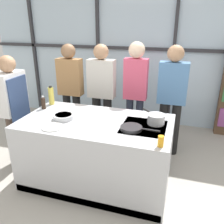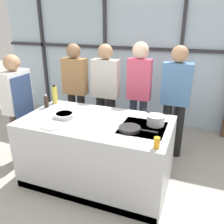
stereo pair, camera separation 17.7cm
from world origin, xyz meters
name	(u,v)px [view 1 (the left image)]	position (x,y,z in m)	size (l,w,h in m)	color
ground_plane	(97,179)	(0.00, 0.00, 0.00)	(18.00, 18.00, 0.00)	#ADA89E
back_window_wall	(134,55)	(0.00, 2.24, 1.40)	(6.40, 0.10, 2.80)	silver
demo_island	(97,152)	(0.00, 0.00, 0.45)	(1.89, 1.03, 0.89)	#B7BABF
chef	(14,106)	(-1.28, 0.08, 0.92)	(0.24, 0.45, 1.64)	#47382D
spectator_far_left	(71,87)	(-0.85, 1.03, 0.99)	(0.42, 0.24, 1.71)	black
spectator_center_left	(102,90)	(-0.28, 1.03, 0.98)	(0.45, 0.24, 1.73)	black
spectator_center_right	(135,88)	(0.28, 1.03, 1.06)	(0.37, 0.25, 1.78)	#232838
spectator_far_right	(172,95)	(0.85, 1.03, 1.00)	(0.43, 0.24, 1.75)	black
frying_pan	(132,128)	(0.49, -0.13, 0.92)	(0.46, 0.25, 0.04)	#232326
saucepan	(156,119)	(0.73, 0.13, 0.96)	(0.32, 0.33, 0.12)	silver
white_plate	(52,127)	(-0.42, -0.34, 0.90)	(0.25, 0.25, 0.01)	white
mixing_bowl	(64,116)	(-0.41, -0.07, 0.93)	(0.26, 0.26, 0.06)	silver
oil_bottle	(51,96)	(-0.85, 0.39, 1.03)	(0.08, 0.08, 0.28)	#E0CC4C
pepper_grinder	(43,103)	(-0.86, 0.18, 0.98)	(0.06, 0.06, 0.19)	#332319
juice_glass_near	(161,141)	(0.85, -0.42, 0.95)	(0.06, 0.06, 0.12)	orange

